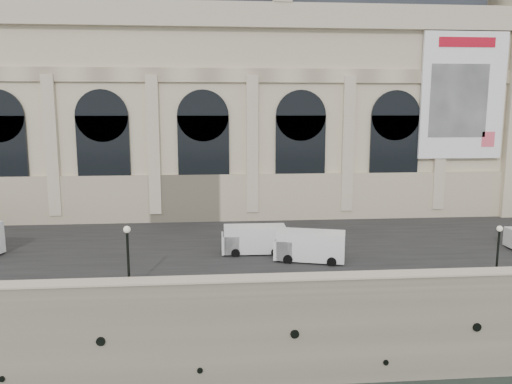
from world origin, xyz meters
TOP-DOWN VIEW (x-y plane):
  - quay at (0.00, 35.00)m, footprint 160.00×70.00m
  - street at (0.00, 14.00)m, footprint 160.00×24.00m
  - parapet at (0.00, 0.60)m, footprint 160.00×1.40m
  - museum at (-5.98, 30.86)m, footprint 69.00×18.70m
  - van_b at (4.08, 7.46)m, footprint 5.69×3.38m
  - van_c at (-0.06, 9.86)m, footprint 5.19×2.20m
  - lamp_left at (-8.45, 1.74)m, footprint 0.45×0.45m
  - lamp_right at (16.17, 1.87)m, footprint 0.40×0.40m

SIDE VIEW (x-z plane):
  - quay at x=0.00m, z-range 0.00..6.00m
  - street at x=0.00m, z-range 6.00..6.06m
  - parapet at x=0.00m, z-range 6.01..7.22m
  - van_c at x=-0.06m, z-range 6.02..8.33m
  - van_b at x=4.08m, z-range 6.03..8.41m
  - lamp_right at x=16.17m, z-range 5.99..9.88m
  - lamp_left at x=-8.45m, z-range 5.99..10.39m
  - museum at x=-5.98m, z-range 5.17..34.27m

